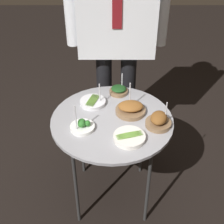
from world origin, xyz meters
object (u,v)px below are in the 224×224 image
object	(u,v)px
bowl_roast_mid_right	(159,121)
bowl_spinach_near_rim	(119,90)
waiter_figure	(117,16)
bowl_asparagus_back_left	(93,102)
bowl_broccoli_front_right	(82,126)
bowl_asparagus_mid_left	(129,137)
serving_cart	(112,125)
bowl_roast_far_rim	(131,108)

from	to	relation	value
bowl_roast_mid_right	bowl_spinach_near_rim	xyz separation A→B (m)	(-0.21, 0.33, -0.01)
bowl_roast_mid_right	waiter_figure	size ratio (longest dim) A/B	0.09
bowl_asparagus_back_left	waiter_figure	bearing A→B (deg)	65.61
bowl_broccoli_front_right	bowl_asparagus_mid_left	size ratio (longest dim) A/B	1.04
bowl_asparagus_back_left	waiter_figure	distance (m)	0.54
bowl_roast_mid_right	waiter_figure	world-z (taller)	waiter_figure
bowl_asparagus_mid_left	bowl_roast_mid_right	xyz separation A→B (m)	(0.16, 0.11, 0.02)
bowl_asparagus_mid_left	bowl_spinach_near_rim	world-z (taller)	bowl_spinach_near_rim
serving_cart	bowl_broccoli_front_right	bearing A→B (deg)	-151.35
serving_cart	bowl_roast_far_rim	size ratio (longest dim) A/B	3.97
serving_cart	bowl_spinach_near_rim	size ratio (longest dim) A/B	5.46
bowl_asparagus_mid_left	bowl_spinach_near_rim	distance (m)	0.44
bowl_asparagus_back_left	bowl_roast_mid_right	world-z (taller)	bowl_roast_mid_right
bowl_broccoli_front_right	bowl_asparagus_mid_left	distance (m)	0.27
bowl_broccoli_front_right	bowl_asparagus_mid_left	world-z (taller)	bowl_broccoli_front_right
waiter_figure	bowl_spinach_near_rim	bearing A→B (deg)	-86.12
bowl_spinach_near_rim	serving_cart	bearing A→B (deg)	-99.05
bowl_roast_far_rim	bowl_roast_mid_right	world-z (taller)	bowl_roast_far_rim
bowl_asparagus_back_left	bowl_roast_mid_right	xyz separation A→B (m)	(0.37, -0.21, 0.02)
bowl_roast_mid_right	bowl_spinach_near_rim	world-z (taller)	bowl_roast_mid_right
bowl_roast_mid_right	bowl_spinach_near_rim	size ratio (longest dim) A/B	1.15
bowl_roast_far_rim	bowl_broccoli_front_right	size ratio (longest dim) A/B	1.00
bowl_roast_far_rim	waiter_figure	distance (m)	0.58
bowl_roast_far_rim	bowl_roast_mid_right	bearing A→B (deg)	-39.41
serving_cart	bowl_asparagus_back_left	distance (m)	0.20
bowl_asparagus_back_left	bowl_asparagus_mid_left	distance (m)	0.38
bowl_roast_far_rim	bowl_roast_mid_right	size ratio (longest dim) A/B	1.19
serving_cart	waiter_figure	distance (m)	0.67
serving_cart	waiter_figure	xyz separation A→B (m)	(0.03, 0.47, 0.47)
bowl_roast_far_rim	bowl_spinach_near_rim	size ratio (longest dim) A/B	1.38
bowl_roast_mid_right	bowl_asparagus_back_left	bearing A→B (deg)	150.65
serving_cart	bowl_roast_mid_right	distance (m)	0.27
serving_cart	waiter_figure	world-z (taller)	waiter_figure
bowl_spinach_near_rim	waiter_figure	xyz separation A→B (m)	(-0.01, 0.20, 0.41)
bowl_roast_far_rim	bowl_spinach_near_rim	bearing A→B (deg)	107.77
serving_cart	bowl_spinach_near_rim	bearing A→B (deg)	80.95
bowl_roast_far_rim	bowl_broccoli_front_right	distance (m)	0.31
bowl_asparagus_back_left	bowl_spinach_near_rim	bearing A→B (deg)	36.30
bowl_asparagus_back_left	bowl_asparagus_mid_left	world-z (taller)	bowl_asparagus_back_left
bowl_broccoli_front_right	bowl_roast_mid_right	size ratio (longest dim) A/B	1.19
bowl_broccoli_front_right	bowl_roast_mid_right	bearing A→B (deg)	4.08
serving_cart	bowl_asparagus_back_left	xyz separation A→B (m)	(-0.12, 0.15, 0.06)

